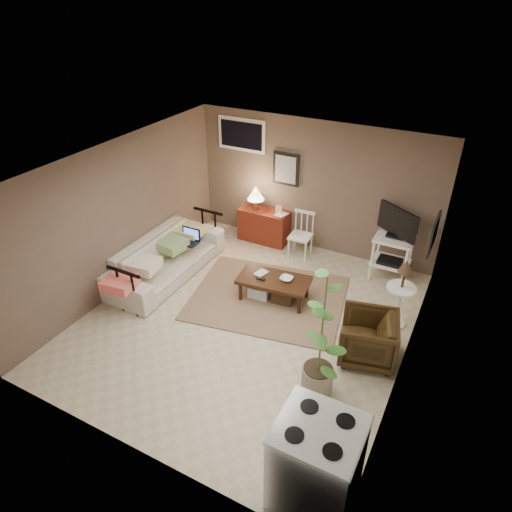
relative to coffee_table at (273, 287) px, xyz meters
The scene contains 20 objects.
floor 0.69m from the coffee_table, 100.38° to the right, with size 5.00×5.00×0.00m, color #C1B293.
art_back 2.31m from the coffee_table, 109.89° to the left, with size 0.50×0.03×0.60m, color black.
art_right 2.50m from the coffee_table, 11.17° to the left, with size 0.03×0.60×0.45m, color black.
window 2.96m from the coffee_table, 130.38° to the left, with size 0.96×0.03×0.60m, color white.
rug 0.24m from the coffee_table, behind, with size 2.37×1.89×0.02m, color #81664B.
coffee_table is the anchor object (origin of this frame).
sofa 1.94m from the coffee_table, behind, with size 2.30×0.67×0.90m, color beige.
sofa_pillows 1.94m from the coffee_table, 165.92° to the right, with size 0.44×2.19×0.15m, color beige, non-canonical shape.
sofa_end_rails 1.80m from the coffee_table, behind, with size 0.62×2.30×0.77m, color black, non-canonical shape.
laptop 1.74m from the coffee_table, behind, with size 0.35×0.26×0.24m.
red_console 1.94m from the coffee_table, 121.51° to the left, with size 0.96×0.42×1.10m.
spindle_chair 1.47m from the coffee_table, 96.12° to the left, with size 0.40×0.40×0.84m.
tv_stand 2.12m from the coffee_table, 44.75° to the left, with size 0.69×0.50×1.31m.
side_table 1.94m from the coffee_table, ahead, with size 0.42×0.42×1.11m.
armchair 1.77m from the coffee_table, 19.42° to the right, with size 0.72×0.67×0.74m, color black.
potted_plant 2.04m from the coffee_table, 47.76° to the right, with size 0.43×0.43×1.73m.
stove 3.25m from the coffee_table, 57.04° to the right, with size 0.78×0.73×1.02m.
bowl 0.33m from the coffee_table, 17.26° to the left, with size 0.20×0.05×0.20m, color #361E0E.
book_table 0.41m from the coffee_table, 169.30° to the left, with size 0.15×0.02×0.21m, color #361E0E.
book_console 1.86m from the coffee_table, 113.54° to the left, with size 0.18×0.02×0.24m, color #361E0E.
Camera 1 is at (2.59, -4.67, 4.40)m, focal length 32.00 mm.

